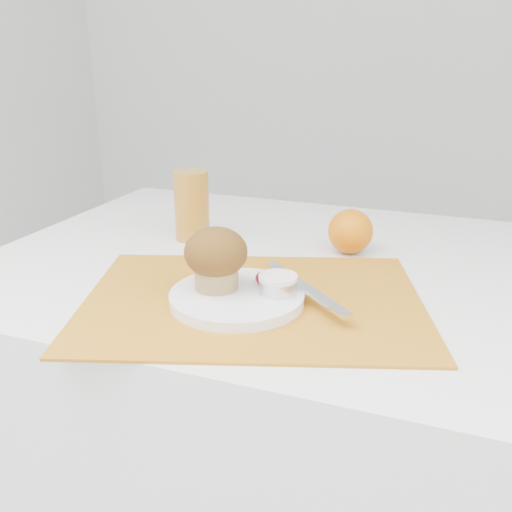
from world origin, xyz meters
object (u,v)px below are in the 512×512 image
at_px(table, 314,441).
at_px(muffin, 216,257).
at_px(orange, 350,231).
at_px(juice_glass, 192,205).
at_px(plate, 237,297).

bearing_deg(table, muffin, -119.06).
bearing_deg(muffin, orange, 62.92).
bearing_deg(juice_glass, muffin, -56.43).
relative_size(juice_glass, muffin, 1.45).
height_order(table, orange, orange).
relative_size(orange, juice_glass, 0.61).
bearing_deg(muffin, table, 60.94).
height_order(plate, juice_glass, juice_glass).
distance_m(juice_glass, muffin, 0.30).
bearing_deg(orange, muffin, -117.08).
bearing_deg(table, juice_glass, 169.27).
xyz_separation_m(orange, juice_glass, (-0.31, -0.03, 0.03)).
distance_m(table, plate, 0.44).
xyz_separation_m(plate, juice_glass, (-0.20, 0.26, 0.06)).
distance_m(table, juice_glass, 0.53).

